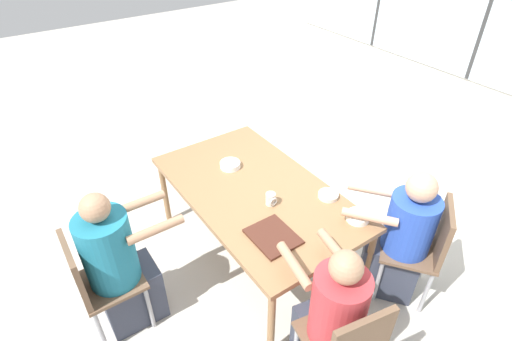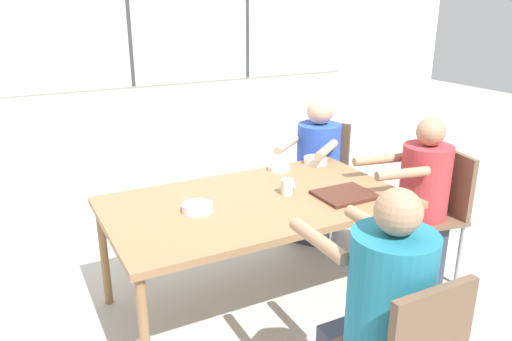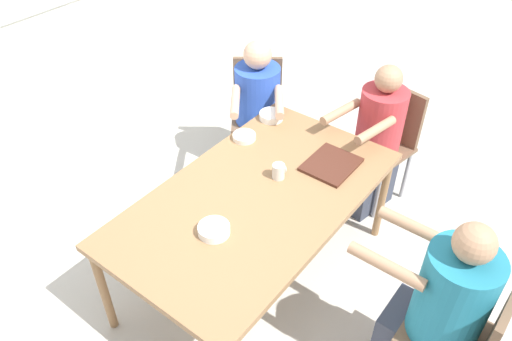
# 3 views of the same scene
# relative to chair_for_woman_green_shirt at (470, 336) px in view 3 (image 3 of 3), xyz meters

# --- Properties ---
(ground_plane) EXTENTS (16.00, 16.00, 0.00)m
(ground_plane) POSITION_rel_chair_for_woman_green_shirt_xyz_m (0.01, 1.28, -0.53)
(ground_plane) COLOR #B2ADA3
(dining_table) EXTENTS (1.74, 1.00, 0.71)m
(dining_table) POSITION_rel_chair_for_woman_green_shirt_xyz_m (0.01, 1.28, 0.13)
(dining_table) COLOR olive
(dining_table) RESTS_ON ground_plane
(chair_for_woman_green_shirt) EXTENTS (0.40, 0.40, 0.88)m
(chair_for_woman_green_shirt) POSITION_rel_chair_for_woman_green_shirt_xyz_m (0.00, 0.00, 0.00)
(chair_for_woman_green_shirt) COLOR brown
(chair_for_woman_green_shirt) RESTS_ON ground_plane
(chair_for_man_blue_shirt) EXTENTS (0.47, 0.47, 0.88)m
(chair_for_man_blue_shirt) POSITION_rel_chair_for_woman_green_shirt_xyz_m (1.27, 1.04, 0.00)
(chair_for_man_blue_shirt) COLOR brown
(chair_for_man_blue_shirt) RESTS_ON ground_plane
(chair_for_man_teal_shirt) EXTENTS (0.56, 0.56, 0.88)m
(chair_for_man_teal_shirt) POSITION_rel_chair_for_woman_green_shirt_xyz_m (1.03, 2.05, 0.00)
(chair_for_man_teal_shirt) COLOR brown
(chair_for_man_teal_shirt) RESTS_ON ground_plane
(person_woman_green_shirt) EXTENTS (0.37, 0.64, 1.18)m
(person_woman_green_shirt) POSITION_rel_chair_for_woman_green_shirt_xyz_m (0.00, 0.17, -0.01)
(person_woman_green_shirt) COLOR #333847
(person_woman_green_shirt) RESTS_ON ground_plane
(person_man_blue_shirt) EXTENTS (0.63, 0.42, 1.13)m
(person_man_blue_shirt) POSITION_rel_chair_for_woman_green_shirt_xyz_m (1.11, 1.07, -0.03)
(person_man_blue_shirt) COLOR #333847
(person_man_blue_shirt) RESTS_ON ground_plane
(person_man_teal_shirt) EXTENTS (0.69, 0.63, 1.12)m
(person_man_teal_shirt) POSITION_rel_chair_for_woman_green_shirt_xyz_m (0.90, 1.95, -0.03)
(person_man_teal_shirt) COLOR #333847
(person_man_teal_shirt) RESTS_ON ground_plane
(food_tray_dark) EXTENTS (0.33, 0.28, 0.02)m
(food_tray_dark) POSITION_rel_chair_for_woman_green_shirt_xyz_m (0.50, 1.08, 0.19)
(food_tray_dark) COLOR #472319
(food_tray_dark) RESTS_ON dining_table
(coffee_mug) EXTENTS (0.08, 0.07, 0.09)m
(coffee_mug) POSITION_rel_chair_for_woman_green_shirt_xyz_m (0.22, 1.27, 0.23)
(coffee_mug) COLOR beige
(coffee_mug) RESTS_ON dining_table
(bowl_white_shallow) EXTENTS (0.17, 0.17, 0.05)m
(bowl_white_shallow) POSITION_rel_chair_for_woman_green_shirt_xyz_m (-0.36, 1.27, 0.21)
(bowl_white_shallow) COLOR white
(bowl_white_shallow) RESTS_ON dining_table
(bowl_cereal) EXTENTS (0.16, 0.16, 0.05)m
(bowl_cereal) POSITION_rel_chair_for_woman_green_shirt_xyz_m (0.70, 1.68, 0.21)
(bowl_cereal) COLOR white
(bowl_cereal) RESTS_ON dining_table
(bowl_fruit) EXTENTS (0.15, 0.15, 0.03)m
(bowl_fruit) POSITION_rel_chair_for_woman_green_shirt_xyz_m (0.40, 1.68, 0.20)
(bowl_fruit) COLOR silver
(bowl_fruit) RESTS_ON dining_table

